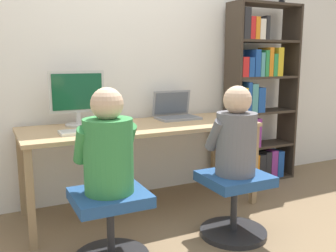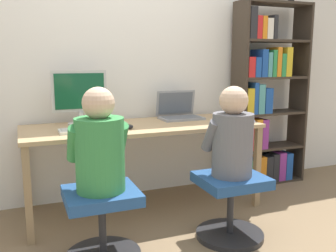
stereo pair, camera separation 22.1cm
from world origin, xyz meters
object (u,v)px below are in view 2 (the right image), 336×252
Objects in this scene: office_chair_left at (102,220)px; person_at_laptop at (232,137)px; laptop at (179,113)px; person_at_monitor at (100,146)px; office_chair_right at (231,202)px; keyboard at (90,130)px; bookshelf at (264,103)px; desktop_monitor at (80,97)px.

person_at_laptop reaches higher than office_chair_left.
laptop is 0.59× the size of person_at_monitor.
person_at_laptop is (0.00, 0.00, 0.47)m from office_chair_right.
person_at_laptop is at bearing -35.15° from keyboard.
person_at_laptop is at bearing -90.09° from laptop.
laptop is 1.36m from office_chair_left.
person_at_laptop is at bearing -135.11° from bookshelf.
keyboard is 0.25× the size of bookshelf.
office_chair_right is at bearing -90.09° from laptop.
desktop_monitor reaches higher than office_chair_right.
desktop_monitor is 0.92× the size of office_chair_right.
person_at_monitor reaches higher than office_chair_right.
laptop is 0.78× the size of office_chair_right.
laptop is at bearing 89.91° from person_at_laptop.
keyboard is at bearing -87.72° from desktop_monitor.
person_at_monitor is at bearing -91.80° from desktop_monitor.
bookshelf is at bearing 44.89° from person_at_laptop.
laptop reaches higher than keyboard.
bookshelf reaches higher than office_chair_right.
office_chair_right is (0.88, -0.94, -0.69)m from desktop_monitor.
office_chair_right is 0.27× the size of bookshelf.
bookshelf is (1.83, 0.88, 0.57)m from office_chair_left.
laptop is 0.91m from person_at_laptop.
desktop_monitor is at bearing 88.21° from office_chair_left.
person_at_monitor reaches higher than laptop.
office_chair_right is at bearing -134.98° from bookshelf.
office_chair_right is 0.78× the size of person_at_laptop.
office_chair_left is at bearing 177.43° from office_chair_right.
desktop_monitor is 1.18× the size of laptop.
desktop_monitor is 0.39m from keyboard.
desktop_monitor is 1.81m from bookshelf.
bookshelf is (0.92, 0.92, 0.57)m from office_chair_right.
bookshelf is at bearing 9.87° from keyboard.
office_chair_left is 0.91m from office_chair_right.
bookshelf reaches higher than keyboard.
person_at_laptop is at bearing -2.59° from person_at_monitor.
person_at_monitor is 0.36× the size of bookshelf.
person_at_monitor is at bearing -136.15° from laptop.
office_chair_right is 0.47m from person_at_laptop.
bookshelf reaches higher than person_at_laptop.
desktop_monitor is 1.30m from person_at_laptop.
desktop_monitor is at bearing 88.20° from person_at_monitor.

